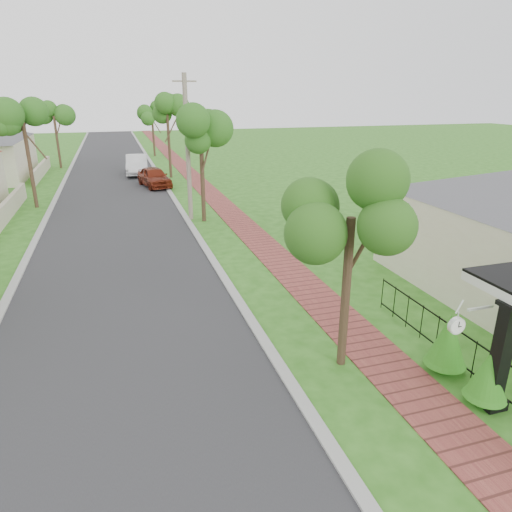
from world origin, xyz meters
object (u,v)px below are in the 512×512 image
near_tree (351,215)px  station_clock (459,324)px  parked_car_red (154,177)px  porch_post (499,362)px  utility_pole (188,148)px  parked_car_white (137,165)px

near_tree → station_clock: (1.50, -2.10, -1.92)m
station_clock → parked_car_red: bearing=98.1°
porch_post → utility_pole: utility_pole is taller
porch_post → station_clock: size_ratio=2.41×
porch_post → parked_car_red: porch_post is taller
utility_pole → parked_car_white: bearing=96.9°
porch_post → utility_pole: bearing=101.7°
parked_car_red → station_clock: station_clock is taller
porch_post → station_clock: (-0.85, 0.40, 0.83)m
near_tree → utility_pole: bearing=94.9°
parked_car_red → parked_car_white: bearing=86.7°
parked_car_white → utility_pole: 16.06m
utility_pole → near_tree: bearing=-85.1°
parked_car_white → near_tree: (3.20, -30.77, 3.07)m
porch_post → station_clock: porch_post is taller
porch_post → near_tree: 4.40m
parked_car_white → utility_pole: (1.90, -15.67, 2.96)m
parked_car_red → near_tree: bearing=-96.3°
utility_pole → porch_post: bearing=-78.3°
utility_pole → station_clock: utility_pole is taller
utility_pole → station_clock: (2.80, -17.20, -1.81)m
parked_car_red → station_clock: bearing=-93.6°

